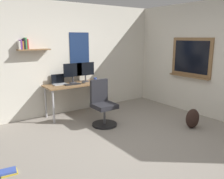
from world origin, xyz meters
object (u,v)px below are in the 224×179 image
object	(u,v)px
office_chair	(103,106)
keyboard	(73,84)
laptop	(59,82)
monitor_primary	(73,72)
coffee_mug	(95,80)
backpack	(192,118)
desk	(74,87)
book_stack_on_floor	(9,172)
computer_mouse	(83,83)
monitor_secondary	(85,70)

from	to	relation	value
office_chair	keyboard	bearing A→B (deg)	108.13
laptop	keyboard	size ratio (longest dim) A/B	0.84
laptop	monitor_primary	distance (m)	0.40
monitor_primary	laptop	bearing A→B (deg)	171.76
coffee_mug	backpack	bearing A→B (deg)	-63.95
desk	office_chair	world-z (taller)	office_chair
desk	book_stack_on_floor	world-z (taller)	desk
office_chair	coffee_mug	world-z (taller)	office_chair
office_chair	computer_mouse	world-z (taller)	office_chair
laptop	monitor_secondary	distance (m)	0.70
office_chair	monitor_secondary	distance (m)	1.19
laptop	book_stack_on_floor	world-z (taller)	laptop
keyboard	monitor_primary	bearing A→B (deg)	59.03
keyboard	backpack	xyz separation A→B (m)	(1.65, -2.04, -0.57)
laptop	computer_mouse	world-z (taller)	laptop
desk	laptop	size ratio (longest dim) A/B	4.30
monitor_secondary	book_stack_on_floor	bearing A→B (deg)	-140.67
laptop	book_stack_on_floor	bearing A→B (deg)	-129.73
office_chair	computer_mouse	bearing A→B (deg)	89.51
keyboard	computer_mouse	size ratio (longest dim) A/B	3.56
laptop	monitor_secondary	size ratio (longest dim) A/B	0.67
desk	monitor_primary	world-z (taller)	monitor_primary
monitor_primary	backpack	size ratio (longest dim) A/B	1.16
monitor_primary	keyboard	distance (m)	0.32
keyboard	book_stack_on_floor	distance (m)	2.54
monitor_secondary	coffee_mug	bearing A→B (deg)	-30.25
monitor_primary	computer_mouse	bearing A→B (deg)	-42.75
desk	laptop	distance (m)	0.36
monitor_secondary	book_stack_on_floor	size ratio (longest dim) A/B	1.93
laptop	keyboard	world-z (taller)	laptop
computer_mouse	backpack	distance (m)	2.53
backpack	desk	bearing A→B (deg)	126.92
coffee_mug	monitor_primary	bearing A→B (deg)	167.67
desk	backpack	bearing A→B (deg)	-53.08
monitor_secondary	backpack	size ratio (longest dim) A/B	1.16
laptop	monitor_secondary	world-z (taller)	monitor_secondary
office_chair	monitor_primary	bearing A→B (deg)	99.81
desk	laptop	bearing A→B (deg)	154.69
monitor_primary	computer_mouse	xyz separation A→B (m)	(0.18, -0.17, -0.25)
office_chair	monitor_primary	size ratio (longest dim) A/B	2.05
computer_mouse	book_stack_on_floor	size ratio (longest dim) A/B	0.43
laptop	backpack	world-z (taller)	laptop
computer_mouse	coffee_mug	xyz separation A→B (m)	(0.35, 0.05, 0.03)
computer_mouse	coffee_mug	size ratio (longest dim) A/B	1.13
computer_mouse	backpack	world-z (taller)	computer_mouse
monitor_secondary	backpack	bearing A→B (deg)	-61.03
coffee_mug	book_stack_on_floor	bearing A→B (deg)	-144.88
monitor_primary	keyboard	bearing A→B (deg)	-120.97
laptop	keyboard	distance (m)	0.32
keyboard	monitor_secondary	bearing A→B (deg)	21.03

